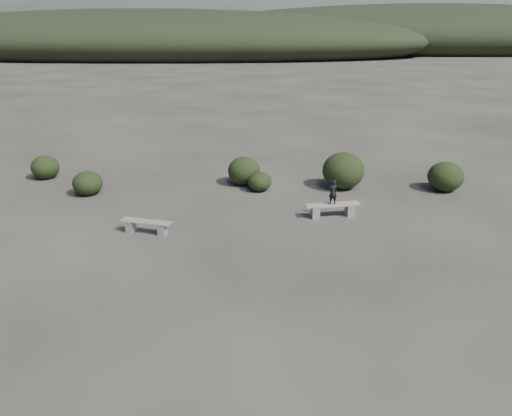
{
  "coord_description": "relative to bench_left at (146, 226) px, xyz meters",
  "views": [
    {
      "loc": [
        0.72,
        -10.07,
        6.16
      ],
      "look_at": [
        0.24,
        3.5,
        1.1
      ],
      "focal_mm": 35.0,
      "sensor_mm": 36.0,
      "label": 1
    }
  ],
  "objects": [
    {
      "name": "bench_left",
      "position": [
        0.0,
        0.0,
        0.0
      ],
      "size": [
        1.66,
        0.68,
        0.41
      ],
      "rotation": [
        0.0,
        0.0,
        -0.22
      ],
      "color": "slate",
      "rests_on": "ground"
    },
    {
      "name": "shrub_b",
      "position": [
        2.75,
        5.1,
        0.32
      ],
      "size": [
        1.31,
        1.31,
        1.13
      ],
      "primitive_type": "ellipsoid",
      "color": "black",
      "rests_on": "ground"
    },
    {
      "name": "shrub_d",
      "position": [
        6.66,
        4.75,
        0.47
      ],
      "size": [
        1.64,
        1.64,
        1.44
      ],
      "primitive_type": "ellipsoid",
      "color": "black",
      "rests_on": "ground"
    },
    {
      "name": "mountain_ridges",
      "position": [
        -4.3,
        334.96,
        10.59
      ],
      "size": [
        500.0,
        400.0,
        56.0
      ],
      "color": "black",
      "rests_on": "ground"
    },
    {
      "name": "bench_right",
      "position": [
        5.93,
        1.61,
        0.03
      ],
      "size": [
        1.86,
        0.74,
        0.46
      ],
      "rotation": [
        0.0,
        0.0,
        0.2
      ],
      "color": "slate",
      "rests_on": "ground"
    },
    {
      "name": "shrub_f",
      "position": [
        -5.63,
        5.63,
        0.24
      ],
      "size": [
        1.15,
        1.15,
        0.97
      ],
      "primitive_type": "ellipsoid",
      "color": "black",
      "rests_on": "ground"
    },
    {
      "name": "shrub_c",
      "position": [
        3.39,
        4.29,
        0.13
      ],
      "size": [
        0.93,
        0.93,
        0.75
      ],
      "primitive_type": "ellipsoid",
      "color": "black",
      "rests_on": "ground"
    },
    {
      "name": "shrub_e",
      "position": [
        10.58,
        4.57,
        0.32
      ],
      "size": [
        1.36,
        1.36,
        1.14
      ],
      "primitive_type": "ellipsoid",
      "color": "black",
      "rests_on": "ground"
    },
    {
      "name": "ground",
      "position": [
        3.18,
        -4.1,
        -0.25
      ],
      "size": [
        1200.0,
        1200.0,
        0.0
      ],
      "primitive_type": "plane",
      "color": "#312D26",
      "rests_on": "ground"
    },
    {
      "name": "shrub_a",
      "position": [
        -3.11,
        3.61,
        0.21
      ],
      "size": [
        1.12,
        1.12,
        0.91
      ],
      "primitive_type": "ellipsoid",
      "color": "black",
      "rests_on": "ground"
    },
    {
      "name": "seated_person",
      "position": [
        5.91,
        1.61,
        0.63
      ],
      "size": [
        0.35,
        0.29,
        0.84
      ],
      "primitive_type": "imported",
      "rotation": [
        0.0,
        0.0,
        3.47
      ],
      "color": "black",
      "rests_on": "bench_right"
    }
  ]
}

